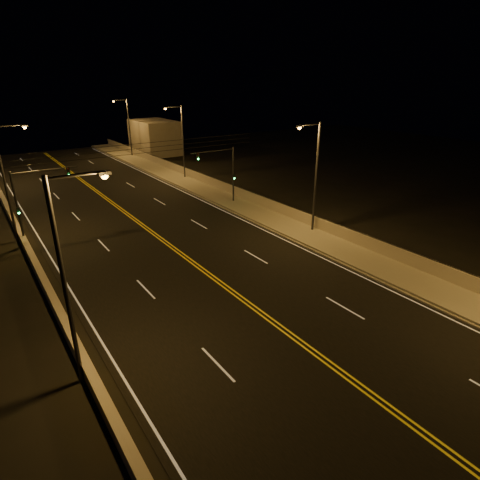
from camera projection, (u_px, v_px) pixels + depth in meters
road at (202, 269)px, 29.04m from camera, size 18.00×120.00×0.02m
sidewalk at (310, 236)px, 34.67m from camera, size 3.60×120.00×0.30m
curb at (294, 242)px, 33.71m from camera, size 0.14×120.00×0.15m
parapet_wall at (325, 225)px, 35.29m from camera, size 0.30×120.00×1.00m
jersey_barrier at (56, 305)px, 23.69m from camera, size 0.45×120.00×0.81m
distant_building_right at (154, 137)px, 71.70m from camera, size 6.00×10.00×5.81m
parapet_rail at (325, 220)px, 35.09m from camera, size 0.06×120.00×0.06m
lane_markings at (202, 269)px, 28.99m from camera, size 17.32×116.00×0.00m
streetlight_1 at (314, 172)px, 33.67m from camera, size 2.55×0.28×9.57m
streetlight_2 at (181, 138)px, 52.41m from camera, size 2.55×0.28×9.57m
streetlight_3 at (128, 124)px, 67.52m from camera, size 2.55×0.28×9.57m
streetlight_4 at (69, 272)px, 16.49m from camera, size 2.55×0.28×9.57m
streetlight_5 at (7, 177)px, 32.06m from camera, size 2.55×0.28×9.57m
traffic_signal_right at (225, 169)px, 42.23m from camera, size 5.11×0.31×6.14m
traffic_signal_left at (29, 198)px, 32.35m from camera, size 5.11×0.31×6.14m
overhead_wires at (142, 148)px, 33.49m from camera, size 22.00×0.03×0.83m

